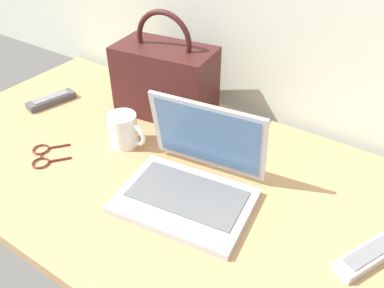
{
  "coord_description": "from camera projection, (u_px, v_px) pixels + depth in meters",
  "views": [
    {
      "loc": [
        0.44,
        -0.62,
        0.69
      ],
      "look_at": [
        0.03,
        0.0,
        0.15
      ],
      "focal_mm": 36.52,
      "sensor_mm": 36.0,
      "label": 1
    }
  ],
  "objects": [
    {
      "name": "remote_control_far",
      "position": [
        51.0,
        100.0,
        1.31
      ],
      "size": [
        0.08,
        0.17,
        0.02
      ],
      "color": "#4C4C51",
      "rests_on": "desk"
    },
    {
      "name": "handbag",
      "position": [
        165.0,
        79.0,
        1.2
      ],
      "size": [
        0.32,
        0.2,
        0.33
      ],
      "color": "#3F1919",
      "rests_on": "desk"
    },
    {
      "name": "desk",
      "position": [
        183.0,
        182.0,
        1.01
      ],
      "size": [
        1.6,
        0.76,
        0.03
      ],
      "color": "tan",
      "rests_on": "ground"
    },
    {
      "name": "remote_control_near",
      "position": [
        368.0,
        257.0,
        0.79
      ],
      "size": [
        0.11,
        0.16,
        0.02
      ],
      "color": "#B7B7B7",
      "rests_on": "desk"
    },
    {
      "name": "laptop",
      "position": [
        193.0,
        178.0,
        0.94
      ],
      "size": [
        0.34,
        0.3,
        0.22
      ],
      "color": "#B2B5BA",
      "rests_on": "desk"
    },
    {
      "name": "coffee_mug",
      "position": [
        124.0,
        130.0,
        1.1
      ],
      "size": [
        0.12,
        0.08,
        0.1
      ],
      "color": "white",
      "rests_on": "desk"
    },
    {
      "name": "eyeglasses",
      "position": [
        42.0,
        156.0,
        1.08
      ],
      "size": [
        0.14,
        0.14,
        0.01
      ],
      "color": "#591E19",
      "rests_on": "desk"
    }
  ]
}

